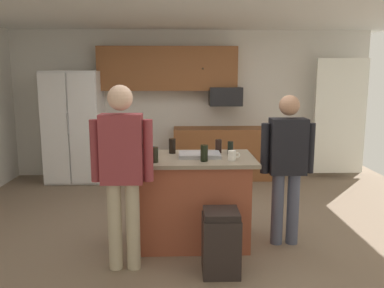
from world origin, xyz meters
TOP-DOWN VIEW (x-y plane):
  - floor at (0.00, 0.00)m, footprint 7.04×7.04m
  - ceiling at (0.00, 0.00)m, footprint 7.04×7.04m
  - back_wall at (0.00, 2.80)m, footprint 6.40×0.10m
  - french_door_window_panel at (2.60, 2.40)m, footprint 0.90×0.06m
  - cabinet_run_upper at (-0.40, 2.60)m, footprint 2.40×0.38m
  - cabinet_run_lower at (0.60, 2.48)m, footprint 1.80×0.63m
  - refrigerator at (-2.00, 2.38)m, footprint 0.93×0.76m
  - microwave_over_range at (0.60, 2.50)m, footprint 0.56×0.40m
  - kitchen_island at (-0.06, -0.30)m, footprint 1.30×0.83m
  - person_guest_by_door at (-0.72, -0.87)m, footprint 0.57×0.23m
  - person_guest_left at (0.94, -0.35)m, footprint 0.57×0.22m
  - mug_ceramic_white at (-0.54, -0.12)m, footprint 0.12×0.08m
  - mug_blue_stoneware at (0.34, -0.49)m, footprint 0.12×0.08m
  - glass_short_whisky at (0.24, -0.09)m, footprint 0.07×0.07m
  - glass_pilsner at (0.05, -0.51)m, footprint 0.08×0.08m
  - glass_dark_ale at (-0.45, -0.56)m, footprint 0.07×0.07m
  - glass_stout_tall at (0.36, -0.15)m, footprint 0.06×0.06m
  - tumbler_amber at (-0.28, -0.10)m, footprint 0.08×0.08m
  - serving_tray at (0.01, -0.29)m, footprint 0.44×0.30m
  - trash_bin at (0.18, -0.99)m, footprint 0.34×0.34m

SIDE VIEW (x-z plane):
  - floor at x=0.00m, z-range 0.00..0.00m
  - trash_bin at x=0.18m, z-range 0.00..0.61m
  - cabinet_run_lower at x=0.60m, z-range 0.00..0.90m
  - kitchen_island at x=-0.06m, z-range 0.01..0.97m
  - person_guest_left at x=0.94m, z-range 0.12..1.74m
  - refrigerator at x=-2.00m, z-range 0.00..1.89m
  - serving_tray at x=0.01m, z-range 0.96..1.01m
  - person_guest_by_door at x=-0.72m, z-range 0.14..1.88m
  - mug_blue_stoneware at x=0.34m, z-range 0.96..1.07m
  - mug_ceramic_white at x=-0.54m, z-range 0.96..1.07m
  - glass_stout_tall at x=0.36m, z-range 0.96..1.10m
  - glass_short_whisky at x=0.24m, z-range 0.96..1.11m
  - glass_dark_ale at x=-0.45m, z-range 0.96..1.12m
  - tumbler_amber at x=-0.28m, z-range 0.96..1.13m
  - glass_pilsner at x=0.05m, z-range 0.96..1.13m
  - french_door_window_panel at x=2.60m, z-range 0.10..2.10m
  - back_wall at x=0.00m, z-range 0.00..2.60m
  - microwave_over_range at x=0.60m, z-range 1.29..1.61m
  - cabinet_run_upper at x=-0.40m, z-range 1.55..2.30m
  - ceiling at x=0.00m, z-range 2.60..2.60m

